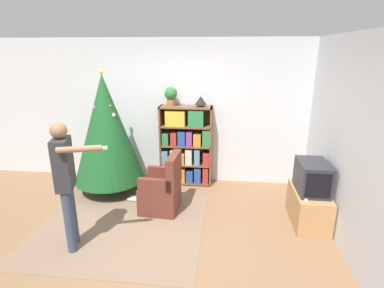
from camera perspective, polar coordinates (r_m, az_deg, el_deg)
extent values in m
plane|color=#846042|center=(4.21, -7.65, -17.25)|extent=(14.00, 14.00, 0.00)
cube|color=silver|center=(5.53, -3.27, 6.10)|extent=(8.00, 0.10, 2.60)
cube|color=silver|center=(3.84, 29.54, -1.35)|extent=(0.10, 8.00, 2.60)
cube|color=#7F6651|center=(4.52, -13.20, -14.88)|extent=(2.29, 2.11, 0.01)
cube|color=brown|center=(5.51, -5.80, -0.20)|extent=(0.03, 0.31, 1.45)
cube|color=brown|center=(5.39, 3.60, -0.52)|extent=(0.03, 0.31, 1.45)
cube|color=brown|center=(5.26, -1.19, 7.03)|extent=(0.93, 0.31, 0.03)
cube|color=brown|center=(5.57, -0.95, 0.10)|extent=(0.93, 0.01, 1.45)
cube|color=brown|center=(5.68, -1.10, -7.05)|extent=(0.90, 0.31, 0.03)
cube|color=#232328|center=(5.65, -4.73, -5.84)|extent=(0.10, 0.22, 0.23)
cube|color=#B22D28|center=(5.63, -3.27, -5.94)|extent=(0.12, 0.23, 0.22)
cube|color=orange|center=(5.63, -1.79, -5.73)|extent=(0.11, 0.29, 0.26)
cube|color=#284C93|center=(5.59, -0.41, -6.06)|extent=(0.12, 0.23, 0.22)
cube|color=#284C93|center=(5.57, 1.13, -5.77)|extent=(0.12, 0.25, 0.29)
cube|color=#B22D28|center=(5.57, 2.63, -5.73)|extent=(0.10, 0.28, 0.30)
cube|color=brown|center=(5.55, -1.13, -3.71)|extent=(0.90, 0.31, 0.03)
cube|color=#5B899E|center=(5.51, -5.07, -2.40)|extent=(0.11, 0.21, 0.24)
cube|color=beige|center=(5.49, -3.41, -2.32)|extent=(0.12, 0.23, 0.27)
cube|color=orange|center=(5.48, -1.84, -2.71)|extent=(0.09, 0.23, 0.20)
cube|color=beige|center=(5.45, -0.56, -2.32)|extent=(0.12, 0.24, 0.28)
cube|color=#5B899E|center=(5.46, 1.05, -2.29)|extent=(0.10, 0.28, 0.29)
cube|color=#B22D28|center=(5.42, 2.72, -2.76)|extent=(0.11, 0.22, 0.23)
cube|color=brown|center=(5.43, -1.15, -0.21)|extent=(0.90, 0.31, 0.03)
cube|color=#2D7A42|center=(5.41, -4.96, 1.03)|extent=(0.11, 0.23, 0.21)
cube|color=#B22D28|center=(5.39, -3.39, 1.11)|extent=(0.10, 0.25, 0.23)
cube|color=#284C93|center=(5.37, -1.89, 1.19)|extent=(0.13, 0.25, 0.26)
cube|color=#843889|center=(5.37, -0.43, 1.19)|extent=(0.10, 0.29, 0.26)
cube|color=orange|center=(5.34, 1.05, 0.90)|extent=(0.13, 0.25, 0.22)
cube|color=#2D7A42|center=(5.32, 2.77, 1.25)|extent=(0.13, 0.25, 0.30)
cube|color=brown|center=(5.33, -1.17, 3.43)|extent=(0.90, 0.31, 0.03)
cube|color=gold|center=(5.29, -3.12, 4.96)|extent=(0.34, 0.23, 0.27)
cube|color=#2D7A42|center=(5.26, 0.83, 5.01)|extent=(0.26, 0.28, 0.28)
cube|color=tan|center=(4.68, 21.29, -11.07)|extent=(0.45, 0.84, 0.50)
cube|color=#28282D|center=(4.48, 21.94, -5.84)|extent=(0.39, 0.57, 0.43)
cube|color=black|center=(4.23, 22.94, -7.38)|extent=(0.32, 0.01, 0.34)
cube|color=white|center=(4.31, 20.73, -9.63)|extent=(0.04, 0.12, 0.02)
cylinder|color=#4C3323|center=(5.57, -15.10, -7.98)|extent=(0.36, 0.36, 0.10)
cylinder|color=brown|center=(5.53, -15.19, -6.95)|extent=(0.08, 0.08, 0.12)
cone|color=#195123|center=(5.22, -16.02, 2.77)|extent=(1.18, 1.18, 1.81)
sphere|color=silver|center=(5.01, -14.72, 5.35)|extent=(0.07, 0.07, 0.07)
sphere|color=gold|center=(5.36, -13.44, 3.29)|extent=(0.07, 0.07, 0.07)
sphere|color=#335BB2|center=(5.36, -13.07, 2.67)|extent=(0.04, 0.04, 0.04)
sphere|color=#B74C93|center=(5.41, -20.55, -4.41)|extent=(0.05, 0.05, 0.05)
sphere|color=#B74C93|center=(5.08, -18.07, 6.67)|extent=(0.05, 0.05, 0.05)
sphere|color=red|center=(5.01, -15.27, 6.94)|extent=(0.05, 0.05, 0.05)
sphere|color=#E5CC4C|center=(5.07, -16.92, 13.05)|extent=(0.07, 0.07, 0.07)
cube|color=brown|center=(4.73, -6.11, -10.03)|extent=(0.59, 0.59, 0.42)
cube|color=brown|center=(4.49, -3.46, -5.08)|extent=(0.15, 0.57, 0.50)
cube|color=brown|center=(4.81, -5.47, -5.46)|extent=(0.51, 0.11, 0.20)
cube|color=brown|center=(4.39, -7.08, -7.86)|extent=(0.51, 0.11, 0.20)
cylinder|color=#38425B|center=(4.16, -21.87, -12.32)|extent=(0.11, 0.11, 0.82)
cylinder|color=#38425B|center=(4.01, -22.37, -13.57)|extent=(0.11, 0.11, 0.82)
cube|color=#2D2D33|center=(3.79, -23.34, -3.50)|extent=(0.26, 0.36, 0.61)
cylinder|color=#8C6647|center=(3.98, -22.68, -2.90)|extent=(0.07, 0.07, 0.49)
cylinder|color=#8C6647|center=(3.48, -20.65, -0.91)|extent=(0.48, 0.20, 0.07)
cube|color=white|center=(3.44, -16.73, -0.71)|extent=(0.12, 0.07, 0.03)
sphere|color=#8C6647|center=(3.68, -24.08, 2.35)|extent=(0.19, 0.19, 0.19)
cylinder|color=#935B38|center=(5.28, -4.03, 7.87)|extent=(0.14, 0.14, 0.12)
sphere|color=#2D7033|center=(5.26, -4.06, 9.58)|extent=(0.22, 0.22, 0.22)
cylinder|color=#473828|center=(5.22, 1.66, 7.35)|extent=(0.12, 0.12, 0.04)
cone|color=black|center=(5.21, 1.67, 8.33)|extent=(0.20, 0.20, 0.14)
cube|color=#5B899E|center=(5.16, -11.16, -10.31)|extent=(0.15, 0.12, 0.02)
cube|color=beige|center=(5.15, -11.03, -10.15)|extent=(0.20, 0.17, 0.02)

